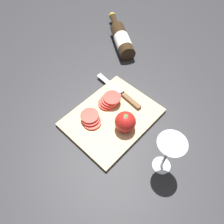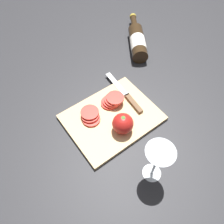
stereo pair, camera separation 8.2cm
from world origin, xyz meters
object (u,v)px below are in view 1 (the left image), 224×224
object	(u,v)px
tomato_slice_stack_near	(109,101)
wine_glass	(169,150)
wine_bottle	(122,39)
tomato_slice_stack_far	(90,118)
whole_tomato	(125,122)
knife	(126,97)

from	to	relation	value
tomato_slice_stack_near	wine_glass	bearing A→B (deg)	-101.73
wine_bottle	wine_glass	bearing A→B (deg)	-126.02
wine_glass	tomato_slice_stack_far	distance (m)	0.32
whole_tomato	knife	size ratio (longest dim) A/B	0.31
wine_glass	whole_tomato	xyz separation A→B (m)	(0.02, 0.19, -0.07)
knife	tomato_slice_stack_near	distance (m)	0.07
wine_glass	tomato_slice_stack_far	bearing A→B (deg)	98.55
wine_bottle	tomato_slice_stack_near	bearing A→B (deg)	-145.42
tomato_slice_stack_near	tomato_slice_stack_far	size ratio (longest dim) A/B	1.09
wine_bottle	tomato_slice_stack_far	size ratio (longest dim) A/B	3.70
whole_tomato	tomato_slice_stack_far	size ratio (longest dim) A/B	0.94
whole_tomato	tomato_slice_stack_far	distance (m)	0.14
knife	tomato_slice_stack_near	world-z (taller)	tomato_slice_stack_near
wine_glass	wine_bottle	bearing A→B (deg)	53.98
whole_tomato	tomato_slice_stack_far	world-z (taller)	whole_tomato
wine_bottle	wine_glass	size ratio (longest dim) A/B	1.83
whole_tomato	knife	bearing A→B (deg)	39.65
whole_tomato	tomato_slice_stack_near	size ratio (longest dim) A/B	0.87
whole_tomato	knife	distance (m)	0.15
wine_bottle	knife	size ratio (longest dim) A/B	1.21
whole_tomato	tomato_slice_stack_near	xyz separation A→B (m)	(0.04, 0.12, -0.02)
wine_bottle	tomato_slice_stack_far	distance (m)	0.48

